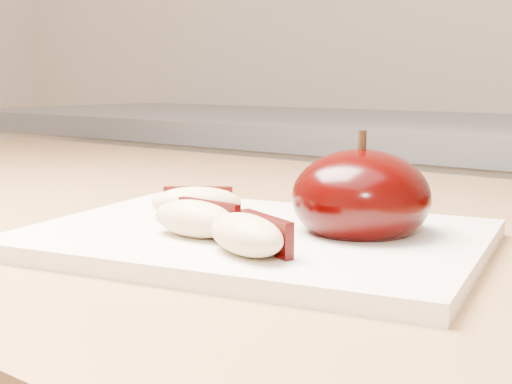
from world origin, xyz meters
The scene contains 5 objects.
cutting_board centered at (0.09, 0.40, 0.91)m, with size 0.29×0.21×0.01m, color silver.
apple_half centered at (0.14, 0.44, 0.93)m, with size 0.11×0.11×0.07m.
apple_wedge_a centered at (0.03, 0.40, 0.92)m, with size 0.07×0.06×0.02m.
apple_wedge_b centered at (0.07, 0.36, 0.92)m, with size 0.06×0.03×0.02m.
apple_wedge_c centered at (0.12, 0.34, 0.92)m, with size 0.07×0.05×0.02m.
Camera 1 is at (0.37, 0.04, 1.01)m, focal length 50.00 mm.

